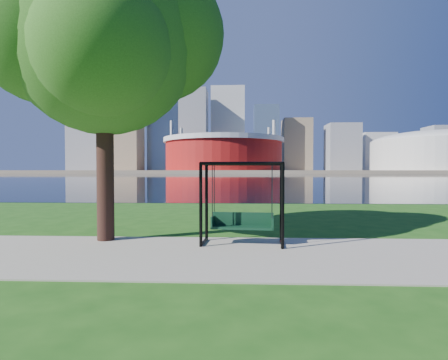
{
  "coord_description": "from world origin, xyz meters",
  "views": [
    {
      "loc": [
        0.51,
        -8.43,
        1.95
      ],
      "look_at": [
        0.15,
        0.0,
        1.72
      ],
      "focal_mm": 28.0,
      "sensor_mm": 36.0,
      "label": 1
    }
  ],
  "objects": [
    {
      "name": "park_tree",
      "position": [
        -3.22,
        1.08,
        5.6
      ],
      "size": [
        6.49,
        5.86,
        8.06
      ],
      "color": "black",
      "rests_on": "ground"
    },
    {
      "name": "path",
      "position": [
        0.0,
        -0.5,
        0.01
      ],
      "size": [
        120.0,
        4.0,
        0.03
      ],
      "primitive_type": "cube",
      "color": "#9E937F",
      "rests_on": "ground"
    },
    {
      "name": "arena",
      "position": [
        135.0,
        235.0,
        15.87
      ],
      "size": [
        84.0,
        84.0,
        26.56
      ],
      "color": "beige",
      "rests_on": "far_bank"
    },
    {
      "name": "stadium",
      "position": [
        -10.0,
        235.0,
        14.23
      ],
      "size": [
        83.0,
        83.0,
        32.0
      ],
      "color": "maroon",
      "rests_on": "far_bank"
    },
    {
      "name": "ground",
      "position": [
        0.0,
        0.0,
        0.0
      ],
      "size": [
        900.0,
        900.0,
        0.0
      ],
      "primitive_type": "plane",
      "color": "#1E5114",
      "rests_on": "ground"
    },
    {
      "name": "skyline",
      "position": [
        -4.27,
        319.39,
        35.89
      ],
      "size": [
        392.0,
        66.0,
        96.5
      ],
      "color": "gray",
      "rests_on": "far_bank"
    },
    {
      "name": "swing",
      "position": [
        0.6,
        0.63,
        1.05
      ],
      "size": [
        2.18,
        1.08,
        2.16
      ],
      "rotation": [
        0.0,
        0.0,
        -0.08
      ],
      "color": "black",
      "rests_on": "ground"
    },
    {
      "name": "river",
      "position": [
        0.0,
        102.0,
        0.01
      ],
      "size": [
        900.0,
        180.0,
        0.02
      ],
      "primitive_type": "cube",
      "color": "black",
      "rests_on": "ground"
    },
    {
      "name": "far_bank",
      "position": [
        0.0,
        306.0,
        1.0
      ],
      "size": [
        900.0,
        228.0,
        2.0
      ],
      "primitive_type": "cube",
      "color": "#937F60",
      "rests_on": "ground"
    }
  ]
}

